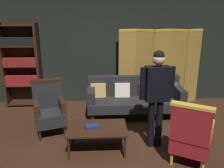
# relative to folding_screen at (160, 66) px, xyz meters

# --- Properties ---
(ground_plane) EXTENTS (10.00, 10.00, 0.00)m
(ground_plane) POSITION_rel_folding_screen_xyz_m (-1.28, -2.20, -0.99)
(ground_plane) COLOR #331E11
(back_wall) EXTENTS (7.20, 0.10, 2.80)m
(back_wall) POSITION_rel_folding_screen_xyz_m (-1.28, 0.25, 0.41)
(back_wall) COLOR black
(back_wall) RESTS_ON ground_plane
(folding_screen) EXTENTS (2.11, 0.25, 1.90)m
(folding_screen) POSITION_rel_folding_screen_xyz_m (0.00, 0.00, 0.00)
(folding_screen) COLOR olive
(folding_screen) RESTS_ON ground_plane
(bookshelf) EXTENTS (0.90, 0.32, 2.05)m
(bookshelf) POSITION_rel_folding_screen_xyz_m (-3.43, -0.00, 0.08)
(bookshelf) COLOR black
(bookshelf) RESTS_ON ground_plane
(velvet_couch) EXTENTS (2.12, 0.78, 0.88)m
(velvet_couch) POSITION_rel_folding_screen_xyz_m (-0.73, -0.74, -0.53)
(velvet_couch) COLOR black
(velvet_couch) RESTS_ON ground_plane
(coffee_table) EXTENTS (1.00, 0.64, 0.42)m
(coffee_table) POSITION_rel_folding_screen_xyz_m (-1.58, -2.15, -0.61)
(coffee_table) COLOR black
(coffee_table) RESTS_ON ground_plane
(armchair_gilt_accent) EXTENTS (0.79, 0.79, 1.04)m
(armchair_gilt_accent) POSITION_rel_folding_screen_xyz_m (-0.14, -2.61, -0.50)
(armchair_gilt_accent) COLOR gold
(armchair_gilt_accent) RESTS_ON ground_plane
(armchair_wing_left) EXTENTS (0.73, 0.73, 1.04)m
(armchair_wing_left) POSITION_rel_folding_screen_xyz_m (-2.50, -1.47, -0.50)
(armchair_wing_left) COLOR black
(armchair_wing_left) RESTS_ON ground_plane
(standing_figure) EXTENTS (0.59, 0.25, 1.70)m
(standing_figure) POSITION_rel_folding_screen_xyz_m (-0.57, -2.07, 0.04)
(standing_figure) COLOR black
(standing_figure) RESTS_ON ground_plane
(book_navy_cloth) EXTENTS (0.26, 0.19, 0.04)m
(book_navy_cloth) POSITION_rel_folding_screen_xyz_m (-1.65, -2.15, -0.55)
(book_navy_cloth) COLOR navy
(book_navy_cloth) RESTS_ON coffee_table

